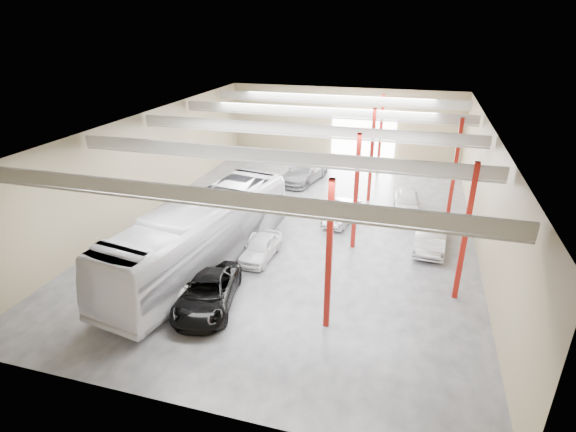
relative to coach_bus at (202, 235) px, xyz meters
The scene contains 8 objects.
depot_shell 8.69m from the coach_bus, 60.94° to the left, with size 22.12×32.12×7.06m.
coach_bus is the anchor object (origin of this frame).
black_sedan 4.06m from the coach_bus, 61.70° to the right, with size 2.50×5.41×1.50m, color black.
car_row_a 3.50m from the coach_bus, 33.45° to the left, with size 1.56×3.88×1.32m, color white.
car_row_b 10.40m from the coach_bus, 52.16° to the left, with size 1.44×4.14×1.37m, color #B1B2B6.
car_row_c 15.79m from the coach_bus, 83.33° to the left, with size 2.41×5.92×1.72m, color slate.
car_right_near 13.56m from the coach_bus, 26.17° to the left, with size 1.73×4.96×1.64m, color #BAB9BE.
car_right_far 15.39m from the coach_bus, 46.68° to the left, with size 1.77×4.40×1.50m, color silver.
Camera 1 is at (6.74, -26.48, 12.67)m, focal length 28.00 mm.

